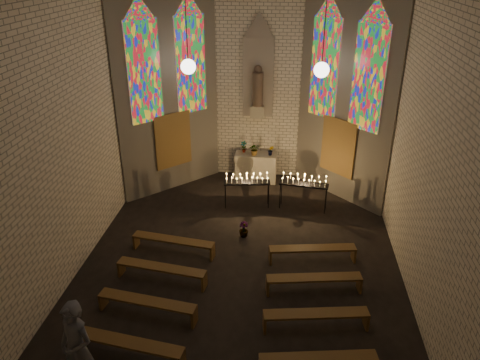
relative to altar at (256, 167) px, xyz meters
name	(u,v)px	position (x,y,z in m)	size (l,w,h in m)	color
floor	(238,277)	(0.00, -5.45, -0.50)	(12.00, 12.00, 0.00)	black
room	(252,92)	(0.00, -2.08, 3.22)	(8.22, 12.43, 7.00)	beige
altar	(256,167)	(0.00, 0.00, 0.00)	(1.40, 0.60, 1.00)	#ABA18B
flower_vase_left	(244,147)	(-0.43, 0.08, 0.71)	(0.22, 0.15, 0.42)	#4C723F
flower_vase_center	(255,149)	(-0.04, -0.09, 0.70)	(0.36, 0.31, 0.40)	#4C723F
flower_vase_right	(271,150)	(0.50, -0.07, 0.68)	(0.19, 0.16, 0.35)	#4C723F
aisle_flower_pot	(244,229)	(-0.05, -3.60, -0.28)	(0.25, 0.25, 0.45)	#4C723F
votive_stand_left	(247,180)	(-0.13, -1.85, 0.40)	(1.45, 0.52, 1.04)	black
votive_stand_right	(304,182)	(1.60, -1.85, 0.43)	(1.51, 0.55, 1.08)	black
pew_left_0	(173,242)	(-1.81, -4.59, -0.16)	(2.23, 0.64, 0.42)	#543818
pew_right_0	(312,250)	(1.81, -4.59, -0.16)	(2.23, 0.64, 0.42)	#543818
pew_left_1	(161,269)	(-1.81, -5.79, -0.16)	(2.23, 0.64, 0.42)	#543818
pew_right_1	(314,280)	(1.81, -5.79, -0.16)	(2.23, 0.64, 0.42)	#543818
pew_left_2	(147,303)	(-1.81, -6.99, -0.16)	(2.23, 0.64, 0.42)	#543818
pew_right_2	(316,316)	(1.81, -6.99, -0.16)	(2.23, 0.64, 0.42)	#543818
pew_left_3	(129,345)	(-1.81, -8.19, -0.16)	(2.23, 0.64, 0.42)	#543818
pew_right_3	(318,360)	(1.81, -8.19, -0.16)	(2.23, 0.64, 0.42)	#543818
visitor	(77,348)	(-2.43, -8.94, 0.45)	(0.70, 0.46, 1.91)	#53555F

